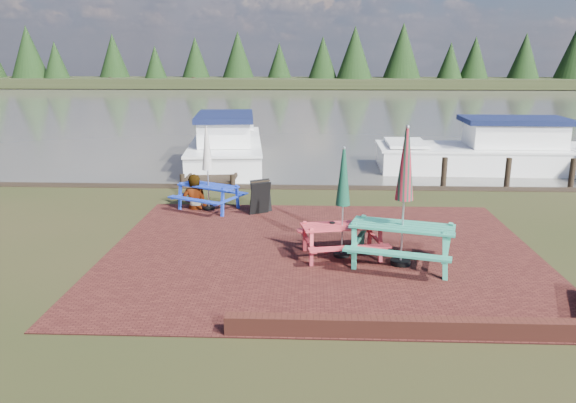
# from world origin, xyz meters

# --- Properties ---
(ground) EXTENTS (120.00, 120.00, 0.00)m
(ground) POSITION_xyz_m (0.00, 0.00, 0.00)
(ground) COLOR black
(ground) RESTS_ON ground
(paving) EXTENTS (9.00, 7.50, 0.02)m
(paving) POSITION_xyz_m (0.00, 1.00, 0.01)
(paving) COLOR #3B1512
(paving) RESTS_ON ground
(brick_wall) EXTENTS (6.21, 1.79, 0.30)m
(brick_wall) POSITION_xyz_m (2.15, -2.42, 0.15)
(brick_wall) COLOR #4C1E16
(brick_wall) RESTS_ON ground
(water) EXTENTS (120.00, 60.00, 0.02)m
(water) POSITION_xyz_m (0.00, 37.00, 0.00)
(water) COLOR #403D37
(water) RESTS_ON ground
(far_treeline) EXTENTS (120.00, 10.00, 8.10)m
(far_treeline) POSITION_xyz_m (0.00, 66.00, 3.28)
(far_treeline) COLOR black
(far_treeline) RESTS_ON ground
(picnic_table_teal) EXTENTS (2.38, 2.23, 2.74)m
(picnic_table_teal) POSITION_xyz_m (1.55, 0.35, 0.96)
(picnic_table_teal) COLOR #2D9173
(picnic_table_teal) RESTS_ON ground
(picnic_table_red) EXTENTS (1.89, 1.75, 2.27)m
(picnic_table_red) POSITION_xyz_m (0.41, 0.77, 0.79)
(picnic_table_red) COLOR #CA333E
(picnic_table_red) RESTS_ON ground
(picnic_table_blue) EXTENTS (2.09, 2.01, 2.24)m
(picnic_table_blue) POSITION_xyz_m (-2.97, 4.30, 0.78)
(picnic_table_blue) COLOR #1733B2
(picnic_table_blue) RESTS_ON ground
(chalkboard) EXTENTS (0.57, 0.75, 0.87)m
(chalkboard) POSITION_xyz_m (-1.54, 3.96, 0.45)
(chalkboard) COLOR black
(chalkboard) RESTS_ON ground
(jetty) EXTENTS (1.76, 9.08, 1.00)m
(jetty) POSITION_xyz_m (-3.50, 11.28, 0.11)
(jetty) COLOR black
(jetty) RESTS_ON ground
(boat_jetty) EXTENTS (3.54, 8.08, 2.27)m
(boat_jetty) POSITION_xyz_m (-3.60, 11.81, 0.48)
(boat_jetty) COLOR white
(boat_jetty) RESTS_ON ground
(boat_near) EXTENTS (8.12, 2.97, 2.18)m
(boat_near) POSITION_xyz_m (6.53, 10.93, 0.45)
(boat_near) COLOR white
(boat_near) RESTS_ON ground
(person) EXTENTS (0.72, 0.50, 1.91)m
(person) POSITION_xyz_m (-3.35, 4.31, 0.96)
(person) COLOR gray
(person) RESTS_ON ground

